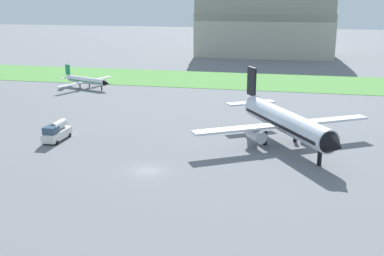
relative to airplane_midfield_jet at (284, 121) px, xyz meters
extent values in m
plane|color=slate|center=(-18.51, -16.58, -4.05)|extent=(600.00, 600.00, 0.00)
cube|color=#549342|center=(-18.51, 59.40, -4.01)|extent=(360.00, 28.00, 0.08)
cylinder|color=silver|center=(0.33, -0.53, 0.08)|extent=(15.52, 22.22, 3.64)
cone|color=black|center=(7.22, -11.83, 0.08)|extent=(4.77, 4.68, 3.57)
cone|color=silver|center=(-6.92, 11.32, 0.54)|extent=(5.21, 5.66, 3.27)
cube|color=black|center=(0.33, -0.53, -0.19)|extent=(14.89, 21.13, 0.51)
cube|color=silver|center=(6.76, 4.17, -0.55)|extent=(14.76, 10.25, 0.36)
cube|color=silver|center=(-6.79, -4.11, -0.55)|extent=(14.76, 10.25, 0.36)
cylinder|color=#B7BABF|center=(4.32, 2.68, -1.85)|extent=(3.78, 4.43, 2.00)
cylinder|color=#B7BABF|center=(-4.35, -2.62, -1.85)|extent=(3.78, 4.43, 2.00)
cube|color=black|center=(-6.57, 10.76, 4.55)|extent=(1.92, 2.77, 5.29)
cube|color=silver|center=(-4.60, 11.96, 0.45)|extent=(4.99, 4.11, 0.29)
cube|color=silver|center=(-8.55, 9.55, 0.45)|extent=(4.99, 4.11, 0.29)
cylinder|color=black|center=(5.50, -9.00, -2.89)|extent=(0.65, 0.65, 2.32)
cylinder|color=black|center=(1.90, 2.37, -2.89)|extent=(0.65, 0.65, 2.32)
cylinder|color=black|center=(-2.97, -0.61, -2.89)|extent=(0.65, 0.65, 2.32)
cylinder|color=white|center=(-52.82, 39.38, -1.95)|extent=(12.42, 6.10, 1.75)
cone|color=black|center=(-46.27, 36.90, -1.95)|extent=(2.25, 2.23, 1.72)
cone|color=white|center=(-59.70, 41.99, -1.73)|extent=(2.85, 2.34, 1.58)
cube|color=#198C4C|center=(-52.82, 39.38, -2.08)|extent=(11.77, 5.89, 0.25)
cube|color=white|center=(-51.44, 44.01, -2.26)|extent=(4.56, 9.45, 0.18)
cube|color=white|center=(-54.86, 35.00, -2.26)|extent=(4.56, 9.45, 0.18)
cylinder|color=#B7BABF|center=(-51.60, 42.22, -2.26)|extent=(1.51, 1.02, 0.56)
cylinder|color=#B7BABF|center=(-53.78, 36.45, -2.26)|extent=(1.51, 1.02, 0.56)
cube|color=#198C4C|center=(-59.38, 41.87, 0.33)|extent=(1.55, 0.75, 2.80)
cube|color=white|center=(-58.94, 43.01, -1.77)|extent=(1.85, 2.67, 0.14)
cube|color=white|center=(-59.81, 40.72, -1.77)|extent=(1.85, 2.67, 0.14)
cylinder|color=black|center=(-47.91, 37.52, -3.44)|extent=(0.32, 0.32, 1.23)
cylinder|color=black|center=(-53.03, 41.32, -3.44)|extent=(0.32, 0.32, 1.23)
cylinder|color=black|center=(-54.26, 38.07, -3.44)|extent=(0.32, 0.32, 1.23)
cube|color=white|center=(-38.07, -5.75, -3.00)|extent=(2.52, 6.54, 1.40)
cylinder|color=silver|center=(-38.05, -4.98, -1.53)|extent=(1.60, 3.60, 1.54)
cube|color=#334C60|center=(-38.10, -7.57, -1.70)|extent=(2.06, 2.38, 1.20)
cylinder|color=black|center=(-36.91, -8.05, -3.70)|extent=(0.26, 0.70, 0.70)
cylinder|color=black|center=(-39.31, -8.01, -3.70)|extent=(0.26, 0.70, 0.70)
cylinder|color=black|center=(-36.83, -3.50, -3.70)|extent=(0.26, 0.70, 0.70)
cylinder|color=black|center=(-39.23, -3.46, -3.70)|extent=(0.26, 0.70, 0.70)
cube|color=#B2AD9E|center=(-11.71, 119.46, 4.50)|extent=(53.67, 23.29, 17.09)
cylinder|color=gray|center=(-11.71, 119.46, 15.37)|extent=(52.59, 25.62, 25.62)
camera|label=1|loc=(1.41, -77.87, 20.28)|focal=44.93mm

